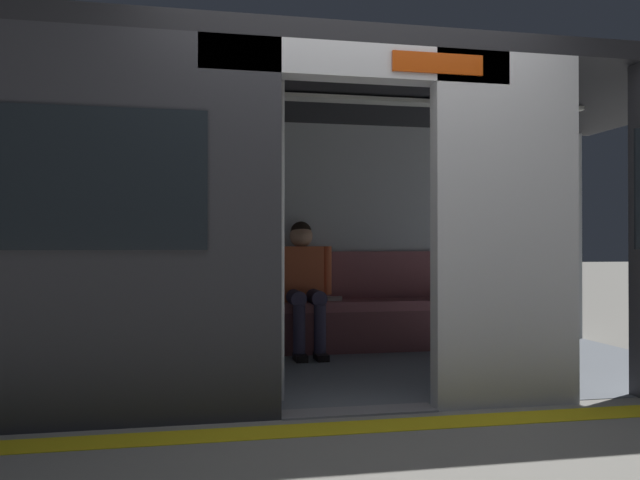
{
  "coord_description": "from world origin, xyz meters",
  "views": [
    {
      "loc": [
        0.95,
        3.62,
        0.98
      ],
      "look_at": [
        -0.01,
        -1.18,
        1.02
      ],
      "focal_mm": 35.92,
      "sensor_mm": 36.0,
      "label": 1
    }
  ],
  "objects_px": {
    "bench_seat": "(299,314)",
    "grab_pole_door": "(282,231)",
    "person_seated": "(303,278)",
    "handbag": "(250,292)",
    "book": "(334,299)",
    "train_car": "(313,178)"
  },
  "relations": [
    {
      "from": "train_car",
      "to": "book",
      "type": "distance_m",
      "value": 1.51
    },
    {
      "from": "person_seated",
      "to": "grab_pole_door",
      "type": "bearing_deg",
      "value": 75.81
    },
    {
      "from": "train_car",
      "to": "handbag",
      "type": "height_order",
      "value": "train_car"
    },
    {
      "from": "bench_seat",
      "to": "grab_pole_door",
      "type": "bearing_deg",
      "value": 76.98
    },
    {
      "from": "train_car",
      "to": "bench_seat",
      "type": "bearing_deg",
      "value": -93.48
    },
    {
      "from": "train_car",
      "to": "bench_seat",
      "type": "distance_m",
      "value": 1.48
    },
    {
      "from": "handbag",
      "to": "grab_pole_door",
      "type": "xyz_separation_m",
      "value": [
        -0.03,
        1.8,
        0.51
      ]
    },
    {
      "from": "person_seated",
      "to": "book",
      "type": "xyz_separation_m",
      "value": [
        -0.32,
        -0.14,
        -0.2
      ]
    },
    {
      "from": "bench_seat",
      "to": "grab_pole_door",
      "type": "xyz_separation_m",
      "value": [
        0.4,
        1.74,
        0.71
      ]
    },
    {
      "from": "person_seated",
      "to": "book",
      "type": "distance_m",
      "value": 0.4
    },
    {
      "from": "bench_seat",
      "to": "train_car",
      "type": "bearing_deg",
      "value": 86.52
    },
    {
      "from": "bench_seat",
      "to": "grab_pole_door",
      "type": "height_order",
      "value": "grab_pole_door"
    },
    {
      "from": "handbag",
      "to": "person_seated",
      "type": "bearing_deg",
      "value": 165.51
    },
    {
      "from": "person_seated",
      "to": "handbag",
      "type": "distance_m",
      "value": 0.49
    },
    {
      "from": "grab_pole_door",
      "to": "person_seated",
      "type": "bearing_deg",
      "value": -104.19
    },
    {
      "from": "grab_pole_door",
      "to": "bench_seat",
      "type": "bearing_deg",
      "value": -103.02
    },
    {
      "from": "bench_seat",
      "to": "grab_pole_door",
      "type": "distance_m",
      "value": 1.92
    },
    {
      "from": "bench_seat",
      "to": "book",
      "type": "xyz_separation_m",
      "value": [
        -0.34,
        -0.09,
        0.12
      ]
    },
    {
      "from": "bench_seat",
      "to": "person_seated",
      "type": "distance_m",
      "value": 0.33
    },
    {
      "from": "book",
      "to": "train_car",
      "type": "bearing_deg",
      "value": 84.33
    },
    {
      "from": "handbag",
      "to": "book",
      "type": "distance_m",
      "value": 0.78
    },
    {
      "from": "train_car",
      "to": "handbag",
      "type": "bearing_deg",
      "value": -69.8
    }
  ]
}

